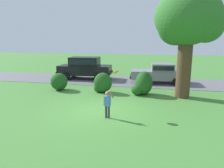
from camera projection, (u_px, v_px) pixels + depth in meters
ground_plane at (102, 111)px, 9.99m from camera, size 80.00×80.00×0.00m
driveway_strip at (126, 81)px, 17.21m from camera, size 28.00×4.40×0.02m
oak_tree_large at (187, 22)px, 11.69m from camera, size 3.80×3.84×6.18m
shrub_near_tree at (59, 82)px, 14.08m from camera, size 1.14×1.15×1.17m
shrub_centre_left at (102, 83)px, 13.43m from camera, size 1.21×0.99×1.31m
shrub_centre at (143, 84)px, 12.86m from camera, size 1.29×1.24×1.47m
parked_sedan at (159, 72)px, 16.34m from camera, size 4.53×2.36×1.56m
parked_suv at (85, 67)px, 18.00m from camera, size 4.81×2.34×1.92m
child_thrower at (107, 102)px, 8.98m from camera, size 0.48×0.23×1.29m
frisbee at (116, 72)px, 9.26m from camera, size 0.28×0.28×0.24m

